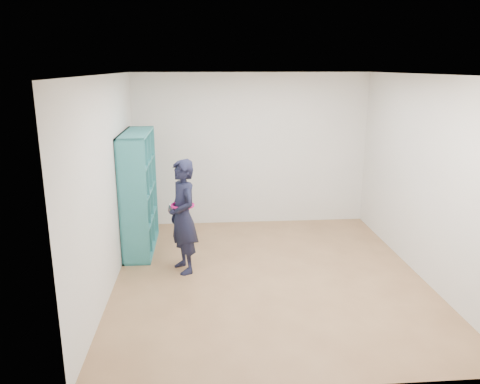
{
  "coord_description": "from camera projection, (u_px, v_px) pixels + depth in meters",
  "views": [
    {
      "loc": [
        -0.84,
        -5.65,
        2.7
      ],
      "look_at": [
        -0.36,
        0.3,
        1.08
      ],
      "focal_mm": 35.0,
      "sensor_mm": 36.0,
      "label": 1
    }
  ],
  "objects": [
    {
      "name": "floor",
      "position": [
        269.0,
        276.0,
        6.21
      ],
      "size": [
        4.5,
        4.5,
        0.0
      ],
      "primitive_type": "plane",
      "color": "brown",
      "rests_on": "ground"
    },
    {
      "name": "ceiling",
      "position": [
        272.0,
        74.0,
        5.53
      ],
      "size": [
        4.5,
        4.5,
        0.0
      ],
      "primitive_type": "plane",
      "color": "white",
      "rests_on": "wall_back"
    },
    {
      "name": "wall_left",
      "position": [
        108.0,
        184.0,
        5.71
      ],
      "size": [
        0.02,
        4.5,
        2.6
      ],
      "primitive_type": "cube",
      "color": "silver",
      "rests_on": "floor"
    },
    {
      "name": "wall_right",
      "position": [
        424.0,
        178.0,
        6.03
      ],
      "size": [
        0.02,
        4.5,
        2.6
      ],
      "primitive_type": "cube",
      "color": "silver",
      "rests_on": "floor"
    },
    {
      "name": "wall_back",
      "position": [
        252.0,
        150.0,
        8.04
      ],
      "size": [
        4.0,
        0.02,
        2.6
      ],
      "primitive_type": "cube",
      "color": "silver",
      "rests_on": "floor"
    },
    {
      "name": "wall_front",
      "position": [
        311.0,
        248.0,
        3.71
      ],
      "size": [
        4.0,
        0.02,
        2.6
      ],
      "primitive_type": "cube",
      "color": "silver",
      "rests_on": "floor"
    },
    {
      "name": "bookshelf",
      "position": [
        137.0,
        193.0,
        6.93
      ],
      "size": [
        0.39,
        1.34,
        1.78
      ],
      "color": "teal",
      "rests_on": "floor"
    },
    {
      "name": "person",
      "position": [
        183.0,
        217.0,
        6.19
      ],
      "size": [
        0.56,
        0.66,
        1.54
      ],
      "rotation": [
        0.0,
        0.0,
        -1.16
      ],
      "color": "black",
      "rests_on": "floor"
    },
    {
      "name": "smartphone",
      "position": [
        170.0,
        209.0,
        6.18
      ],
      "size": [
        0.06,
        0.11,
        0.14
      ],
      "rotation": [
        0.46,
        0.0,
        0.5
      ],
      "color": "silver",
      "rests_on": "person"
    }
  ]
}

